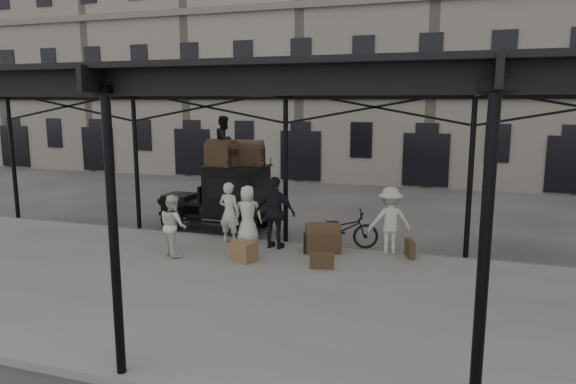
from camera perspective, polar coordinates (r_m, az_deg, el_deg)
name	(u,v)px	position (r m, az deg, el deg)	size (l,w,h in m)	color
ground	(261,267)	(13.37, -3.02, -8.28)	(120.00, 120.00, 0.00)	#383533
platform	(228,291)	(11.61, -6.67, -10.82)	(28.00, 8.00, 0.15)	slate
canopy	(229,82)	(11.12, -6.53, 12.04)	(22.50, 9.00, 4.74)	black
building_frontage	(376,51)	(30.31, 9.77, 15.14)	(64.00, 8.00, 14.00)	slate
taxi	(228,195)	(16.81, -6.69, -0.31)	(3.65, 1.55, 2.18)	black
porter_left	(229,213)	(14.88, -6.54, -2.29)	(0.65, 0.43, 1.78)	beige
porter_midleft	(173,225)	(13.94, -12.62, -3.62)	(0.79, 0.62, 1.63)	silver
porter_centre	(248,214)	(14.90, -4.51, -2.46)	(0.82, 0.53, 1.67)	silver
porter_official	(275,213)	(14.21, -1.42, -2.33)	(1.18, 0.49, 2.02)	black
porter_right	(390,220)	(14.07, 11.23, -3.09)	(1.16, 0.67, 1.80)	beige
bicycle	(341,229)	(14.36, 5.91, -4.14)	(0.72, 2.07, 1.09)	black
porter_roof	(225,141)	(16.52, -7.05, 5.68)	(0.77, 0.60, 1.58)	black
steamer_trunk_roof_near	(222,155)	(16.44, -7.40, 4.12)	(0.97, 0.59, 0.71)	#463520
steamer_trunk_roof_far	(249,155)	(16.55, -4.37, 4.16)	(0.92, 0.57, 0.68)	#463520
steamer_trunk_platform	(323,240)	(14.03, 3.89, -5.32)	(0.93, 0.57, 0.68)	#463520
wicker_hamper	(244,251)	(13.31, -4.89, -6.58)	(0.60, 0.45, 0.50)	olive
suitcase_upright	(410,248)	(13.98, 13.39, -6.12)	(0.15, 0.60, 0.45)	#463520
suitcase_flat	(322,261)	(12.69, 3.79, -7.63)	(0.60, 0.15, 0.40)	#463520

